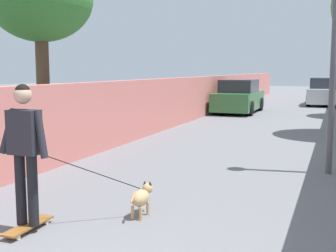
# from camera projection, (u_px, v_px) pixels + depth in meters

# --- Properties ---
(ground_plane) EXTENTS (80.00, 80.00, 0.00)m
(ground_plane) POSITION_uv_depth(u_px,v_px,m) (259.00, 127.00, 15.42)
(ground_plane) COLOR slate
(wall_left) EXTENTS (48.00, 0.30, 1.71)m
(wall_left) POSITION_uv_depth(u_px,v_px,m) (159.00, 105.00, 14.51)
(wall_left) COLOR #CC726B
(wall_left) RESTS_ON ground
(tree_left_mid) EXTENTS (2.50, 2.50, 4.74)m
(tree_left_mid) POSITION_uv_depth(u_px,v_px,m) (40.00, 0.00, 10.42)
(tree_left_mid) COLOR brown
(tree_left_mid) RESTS_ON ground
(lamp_post) EXTENTS (0.36, 0.36, 4.79)m
(lamp_post) POSITION_uv_depth(u_px,v_px,m) (336.00, 3.00, 8.16)
(lamp_post) COLOR #4C4C51
(lamp_post) RESTS_ON ground
(skateboard) EXTENTS (0.80, 0.21, 0.08)m
(skateboard) POSITION_uv_depth(u_px,v_px,m) (28.00, 226.00, 5.50)
(skateboard) COLOR brown
(skateboard) RESTS_ON ground
(person_skateboarder) EXTENTS (0.22, 0.71, 1.75)m
(person_skateboarder) POSITION_uv_depth(u_px,v_px,m) (25.00, 143.00, 5.37)
(person_skateboarder) COLOR black
(person_skateboarder) RESTS_ON skateboard
(dog) EXTENTS (1.32, 1.21, 1.06)m
(dog) POSITION_uv_depth(u_px,v_px,m) (141.00, 197.00, 6.04)
(dog) COLOR tan
(dog) RESTS_ON ground
(car_near) EXTENTS (4.20, 1.80, 1.54)m
(car_near) POSITION_uv_depth(u_px,v_px,m) (239.00, 97.00, 20.63)
(car_near) COLOR #336B38
(car_near) RESTS_ON ground
(car_far) EXTENTS (4.22, 1.80, 1.54)m
(car_far) POSITION_uv_depth(u_px,v_px,m) (325.00, 92.00, 24.96)
(car_far) COLOR silver
(car_far) RESTS_ON ground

